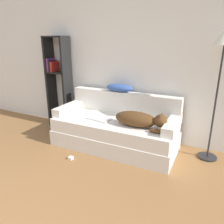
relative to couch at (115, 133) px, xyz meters
The scene contains 11 objects.
wall_back 1.26m from the couch, 102.90° to the left, with size 7.32×0.06×2.70m.
couch is the anchor object (origin of this frame).
couch_backrest 0.52m from the couch, 90.00° to the left, with size 1.78×0.15×0.35m.
couch_arm_left 0.88m from the couch, behind, with size 0.15×0.64×0.12m.
couch_arm_right 0.88m from the couch, ahead, with size 0.15×0.64×0.12m.
dog 0.53m from the couch, 12.91° to the right, with size 0.72×0.29×0.23m.
laptop 0.32m from the couch, 162.03° to the right, with size 0.38×0.26×0.02m.
throw_pillow 0.71m from the couch, 104.28° to the left, with size 0.44×0.19×0.12m.
bookshelf 1.51m from the couch, 165.04° to the left, with size 0.41×0.26×1.61m.
floor_lamp 1.80m from the couch, 10.87° to the left, with size 0.28×0.28×1.70m.
power_adapter 0.75m from the couch, 120.61° to the right, with size 0.06×0.06×0.04m.
Camera 1 is at (1.42, -0.30, 1.55)m, focal length 35.00 mm.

